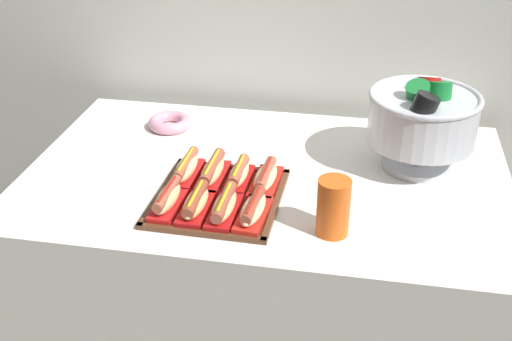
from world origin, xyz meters
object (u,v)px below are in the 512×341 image
(hot_dog_6, at_px, (239,175))
(hot_dog_3, at_px, (253,210))
(hot_dog_1, at_px, (196,203))
(hot_dog_2, at_px, (224,207))
(serving_tray, at_px, (218,198))
(hot_dog_0, at_px, (168,199))
(buffet_table, at_px, (265,276))
(donut, at_px, (170,123))
(hot_dog_4, at_px, (186,169))
(punch_bowl, at_px, (423,118))
(cup_stack, at_px, (333,207))
(hot_dog_7, at_px, (266,178))
(hot_dog_5, at_px, (212,172))

(hot_dog_6, bearing_deg, hot_dog_3, -66.68)
(hot_dog_6, bearing_deg, hot_dog_1, -115.57)
(hot_dog_2, bearing_deg, serving_tray, 113.32)
(hot_dog_0, bearing_deg, hot_dog_3, -1.13)
(buffet_table, xyz_separation_m, donut, (-0.36, 0.24, 0.39))
(hot_dog_2, height_order, hot_dog_4, hot_dog_4)
(buffet_table, height_order, hot_dog_3, hot_dog_3)
(hot_dog_1, relative_size, donut, 1.21)
(hot_dog_2, distance_m, punch_bowl, 0.62)
(punch_bowl, height_order, cup_stack, punch_bowl)
(cup_stack, bearing_deg, hot_dog_2, 176.64)
(cup_stack, bearing_deg, serving_tray, 162.26)
(hot_dog_1, bearing_deg, hot_dog_4, 113.32)
(hot_dog_3, bearing_deg, hot_dog_2, 178.87)
(hot_dog_1, xyz_separation_m, punch_bowl, (0.57, 0.36, 0.12))
(hot_dog_0, bearing_deg, hot_dog_4, 88.87)
(hot_dog_7, bearing_deg, hot_dog_2, -115.57)
(hot_dog_7, distance_m, punch_bowl, 0.48)
(hot_dog_0, xyz_separation_m, hot_dog_2, (0.15, -0.00, -0.00))
(hot_dog_2, xyz_separation_m, hot_dog_7, (0.08, 0.16, -0.00))
(hot_dog_2, height_order, hot_dog_5, hot_dog_5)
(serving_tray, distance_m, hot_dog_3, 0.14)
(serving_tray, bearing_deg, hot_dog_4, 142.62)
(hot_dog_4, bearing_deg, serving_tray, -37.38)
(hot_dog_3, bearing_deg, cup_stack, -4.19)
(serving_tray, distance_m, cup_stack, 0.33)
(buffet_table, bearing_deg, hot_dog_7, -81.56)
(serving_tray, relative_size, punch_bowl, 1.17)
(buffet_table, distance_m, hot_dog_0, 0.52)
(serving_tray, xyz_separation_m, hot_dog_6, (0.04, 0.08, 0.03))
(hot_dog_6, bearing_deg, buffet_table, 53.99)
(hot_dog_1, xyz_separation_m, donut, (-0.22, 0.49, -0.02))
(serving_tray, bearing_deg, hot_dog_7, 35.13)
(punch_bowl, bearing_deg, hot_dog_0, -150.44)
(punch_bowl, xyz_separation_m, cup_stack, (-0.22, -0.38, -0.08))
(buffet_table, xyz_separation_m, hot_dog_4, (-0.21, -0.08, 0.41))
(hot_dog_2, bearing_deg, hot_dog_4, 131.15)
(punch_bowl, xyz_separation_m, donut, (-0.79, 0.13, -0.14))
(hot_dog_2, relative_size, punch_bowl, 0.56)
(hot_dog_5, distance_m, hot_dog_6, 0.08)
(hot_dog_5, height_order, cup_stack, cup_stack)
(hot_dog_0, xyz_separation_m, cup_stack, (0.42, -0.02, 0.04))
(serving_tray, distance_m, hot_dog_5, 0.10)
(buffet_table, xyz_separation_m, hot_dog_3, (0.01, -0.25, 0.40))
(hot_dog_4, bearing_deg, donut, 114.53)
(hot_dog_5, bearing_deg, buffet_table, 31.48)
(hot_dog_1, height_order, hot_dog_5, hot_dog_5)
(hot_dog_3, distance_m, donut, 0.62)
(hot_dog_7, bearing_deg, buffet_table, 98.44)
(hot_dog_3, distance_m, hot_dog_5, 0.22)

